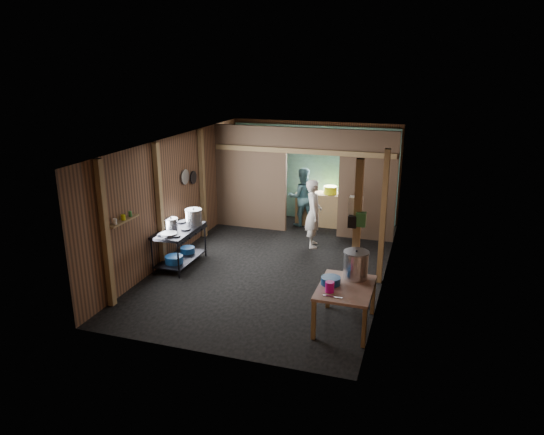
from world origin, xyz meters
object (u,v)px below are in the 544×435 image
(gas_range, at_px, (180,247))
(stove_pot_large, at_px, (194,217))
(yellow_tub, at_px, (330,190))
(prep_table, at_px, (345,306))
(cook, at_px, (314,214))
(stock_pot, at_px, (356,265))
(pink_bucket, at_px, (330,287))

(gas_range, distance_m, stove_pot_large, 0.69)
(yellow_tub, bearing_deg, gas_range, -124.34)
(gas_range, distance_m, prep_table, 3.99)
(stove_pot_large, bearing_deg, cook, 35.48)
(gas_range, xyz_separation_m, stock_pot, (3.80, -1.10, 0.52))
(gas_range, relative_size, yellow_tub, 3.84)
(pink_bucket, xyz_separation_m, yellow_tub, (-1.07, 5.30, 0.17))
(stove_pot_large, distance_m, stock_pot, 3.92)
(pink_bucket, relative_size, yellow_tub, 0.48)
(gas_range, height_order, pink_bucket, pink_bucket)
(yellow_tub, height_order, cook, cook)
(gas_range, xyz_separation_m, prep_table, (3.71, -1.47, -0.05))
(gas_range, bearing_deg, pink_bucket, -26.33)
(cook, bearing_deg, gas_range, 114.46)
(stove_pot_large, relative_size, pink_bucket, 2.15)
(prep_table, relative_size, stock_pot, 2.41)
(gas_range, distance_m, stock_pot, 3.99)
(cook, bearing_deg, stock_pot, -169.79)
(gas_range, relative_size, cook, 0.85)
(stock_pot, relative_size, cook, 0.31)
(gas_range, relative_size, prep_table, 1.14)
(prep_table, distance_m, yellow_tub, 5.23)
(cook, bearing_deg, stove_pot_large, 110.73)
(prep_table, height_order, pink_bucket, pink_bucket)
(pink_bucket, height_order, cook, cook)
(gas_range, bearing_deg, prep_table, -21.58)
(stock_pot, bearing_deg, cook, 114.97)
(gas_range, height_order, stove_pot_large, stove_pot_large)
(pink_bucket, distance_m, cook, 3.85)
(stock_pot, relative_size, yellow_tub, 1.39)
(stock_pot, bearing_deg, gas_range, 163.85)
(gas_range, relative_size, stove_pot_large, 3.74)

